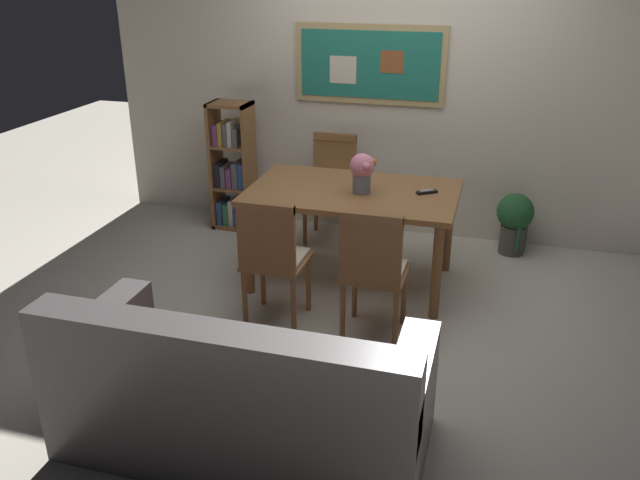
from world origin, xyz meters
The scene contains 11 objects.
ground_plane centered at (0.00, 0.00, 0.00)m, with size 12.00×12.00×0.00m, color beige.
wall_back_with_painting centered at (0.00, 1.55, 1.30)m, with size 5.20×0.14×2.60m.
dining_table centered at (-0.12, 0.39, 0.65)m, with size 1.52×0.95×0.74m.
dining_chair_near_right centered at (0.20, -0.39, 0.54)m, with size 0.40×0.41×0.91m.
dining_chair_near_left centered at (-0.47, -0.40, 0.54)m, with size 0.40×0.41×0.91m.
dining_chair_far_left centered at (-0.50, 1.21, 0.54)m, with size 0.40×0.41×0.91m.
leather_couch centered at (-0.21, -1.59, 0.31)m, with size 1.80×0.84×0.84m.
bookshelf centered at (-1.41, 1.19, 0.52)m, with size 0.36×0.28×1.15m.
potted_ivy centered at (1.06, 1.27, 0.30)m, with size 0.30×0.30×0.53m.
flower_vase centered at (-0.04, 0.35, 0.90)m, with size 0.19×0.18×0.29m.
tv_remote centered at (0.41, 0.46, 0.75)m, with size 0.15×0.13×0.02m.
Camera 1 is at (0.89, -4.03, 2.29)m, focal length 36.72 mm.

